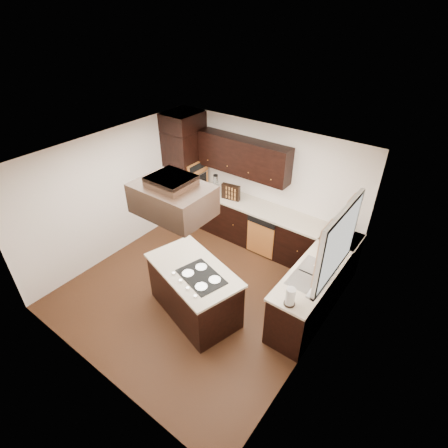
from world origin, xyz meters
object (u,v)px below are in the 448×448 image
at_px(range_hood, 173,199).
at_px(spice_rack, 231,192).
at_px(island, 194,291).
at_px(oven_column, 186,177).

xyz_separation_m(range_hood, spice_rack, (-0.66, 2.26, -1.08)).
xyz_separation_m(island, spice_rack, (-0.81, 2.12, 0.64)).
bearing_deg(island, range_hood, -122.98).
relative_size(oven_column, range_hood, 2.02).
distance_m(oven_column, range_hood, 3.13).
bearing_deg(oven_column, range_hood, -50.26).
distance_m(range_hood, spice_rack, 2.59).
height_order(oven_column, spice_rack, oven_column).
bearing_deg(oven_column, spice_rack, 0.19).
height_order(island, spice_rack, spice_rack).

